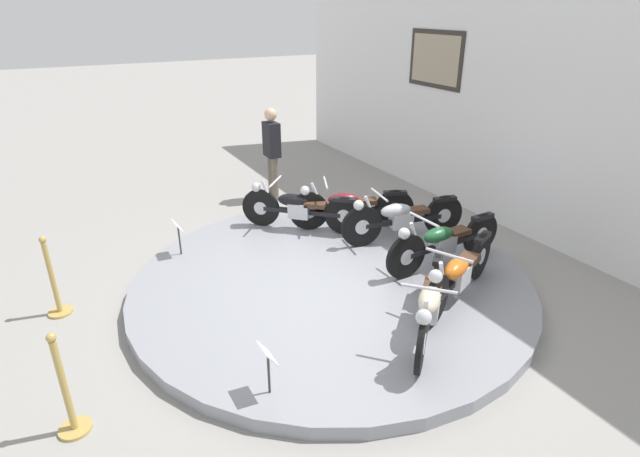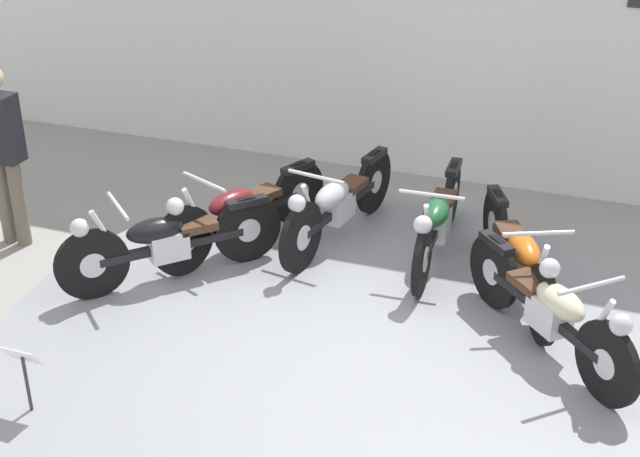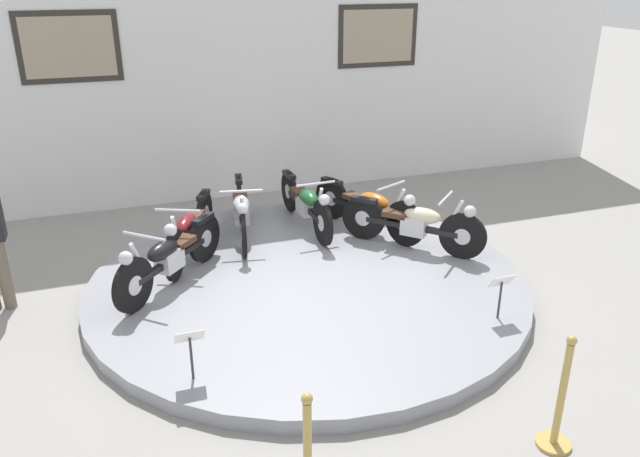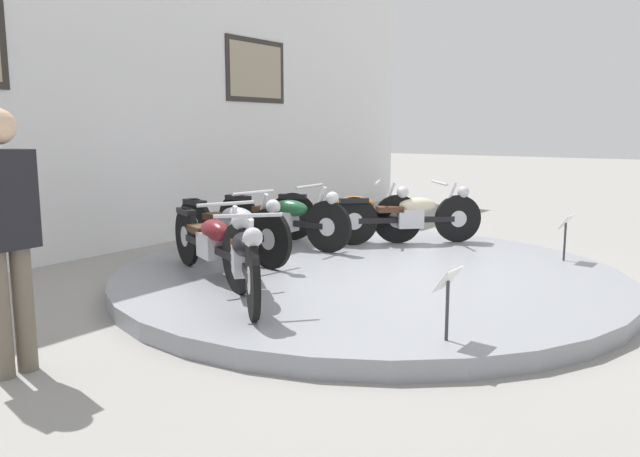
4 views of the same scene
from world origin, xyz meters
name	(u,v)px [view 1 (image 1 of 4)]	position (x,y,z in m)	size (l,w,h in m)	color
ground_plane	(331,287)	(0.00, 0.00, 0.00)	(60.00, 60.00, 0.00)	gray
display_platform	(331,282)	(0.00, 0.00, 0.08)	(5.15, 5.15, 0.16)	gray
back_wall	(549,90)	(0.00, 3.64, 2.28)	(14.00, 0.22, 4.56)	white
motorcycle_black	(299,207)	(-1.55, 0.30, 0.53)	(1.37, 1.48, 0.78)	black
motorcycle_maroon	(349,206)	(-1.22, 1.02, 0.53)	(0.86, 1.82, 0.78)	black
motorcycle_silver	(401,217)	(-0.46, 1.45, 0.54)	(0.54, 1.96, 0.79)	black
motorcycle_green	(443,241)	(0.46, 1.45, 0.53)	(0.54, 1.96, 0.78)	black
motorcycle_orange	(459,273)	(1.22, 1.02, 0.53)	(0.87, 1.81, 0.78)	black
motorcycle_cream	(430,303)	(1.55, 0.30, 0.53)	(1.38, 1.45, 0.78)	black
info_placard_front_left	(178,231)	(-1.59, -1.56, 0.52)	(0.26, 0.11, 0.51)	#333338
info_placard_front_centre	(268,360)	(1.59, -1.56, 0.52)	(0.26, 0.11, 0.51)	#333338
visitor_standing	(272,149)	(-3.39, 0.67, 0.98)	(0.36, 0.23, 1.72)	#6B6051
stanchion_post_left_of_entry	(55,288)	(-1.04, -3.18, 0.34)	(0.28, 0.28, 1.02)	tan
stanchion_post_right_of_entry	(68,400)	(1.04, -3.18, 0.34)	(0.28, 0.28, 1.02)	tan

